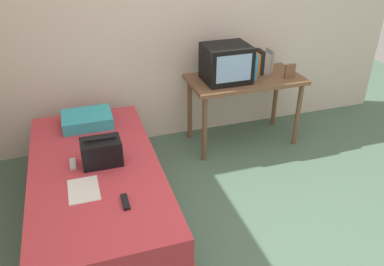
{
  "coord_description": "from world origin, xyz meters",
  "views": [
    {
      "loc": [
        -1.01,
        -1.78,
        2.17
      ],
      "look_at": [
        -0.13,
        0.92,
        0.57
      ],
      "focal_mm": 36.15,
      "sensor_mm": 36.0,
      "label": 1
    }
  ],
  "objects_px": {
    "bed": "(98,192)",
    "picture_frame": "(290,71)",
    "book_row": "(262,62)",
    "pillow": "(87,119)",
    "magazine": "(84,190)",
    "remote_dark": "(125,202)",
    "handbag": "(101,152)",
    "water_bottle": "(254,67)",
    "remote_silver": "(73,164)",
    "desk": "(245,86)",
    "tv": "(226,63)"
  },
  "relations": [
    {
      "from": "handbag",
      "to": "remote_dark",
      "type": "xyz_separation_m",
      "value": [
        0.09,
        -0.53,
        -0.09
      ]
    },
    {
      "from": "handbag",
      "to": "magazine",
      "type": "xyz_separation_m",
      "value": [
        -0.17,
        -0.31,
        -0.1
      ]
    },
    {
      "from": "tv",
      "to": "remote_silver",
      "type": "bearing_deg",
      "value": -154.95
    },
    {
      "from": "book_row",
      "to": "handbag",
      "type": "xyz_separation_m",
      "value": [
        -1.76,
        -0.85,
        -0.24
      ]
    },
    {
      "from": "magazine",
      "to": "remote_silver",
      "type": "height_order",
      "value": "remote_silver"
    },
    {
      "from": "bed",
      "to": "picture_frame",
      "type": "height_order",
      "value": "picture_frame"
    },
    {
      "from": "desk",
      "to": "picture_frame",
      "type": "xyz_separation_m",
      "value": [
        0.42,
        -0.15,
        0.17
      ]
    },
    {
      "from": "book_row",
      "to": "pillow",
      "type": "distance_m",
      "value": 1.85
    },
    {
      "from": "book_row",
      "to": "pillow",
      "type": "bearing_deg",
      "value": -174.77
    },
    {
      "from": "picture_frame",
      "to": "remote_dark",
      "type": "bearing_deg",
      "value": -148.36
    },
    {
      "from": "water_bottle",
      "to": "remote_silver",
      "type": "height_order",
      "value": "water_bottle"
    },
    {
      "from": "pillow",
      "to": "remote_dark",
      "type": "xyz_separation_m",
      "value": [
        0.14,
        -1.21,
        -0.04
      ]
    },
    {
      "from": "book_row",
      "to": "picture_frame",
      "type": "distance_m",
      "value": 0.3
    },
    {
      "from": "bed",
      "to": "desk",
      "type": "xyz_separation_m",
      "value": [
        1.61,
        0.79,
        0.39
      ]
    },
    {
      "from": "book_row",
      "to": "bed",
      "type": "bearing_deg",
      "value": -154.68
    },
    {
      "from": "desk",
      "to": "remote_dark",
      "type": "bearing_deg",
      "value": -138.24
    },
    {
      "from": "handbag",
      "to": "remote_dark",
      "type": "distance_m",
      "value": 0.55
    },
    {
      "from": "water_bottle",
      "to": "remote_dark",
      "type": "height_order",
      "value": "water_bottle"
    },
    {
      "from": "remote_silver",
      "to": "desk",
      "type": "bearing_deg",
      "value": 22.51
    },
    {
      "from": "tv",
      "to": "magazine",
      "type": "height_order",
      "value": "tv"
    },
    {
      "from": "book_row",
      "to": "picture_frame",
      "type": "bearing_deg",
      "value": -47.68
    },
    {
      "from": "handbag",
      "to": "magazine",
      "type": "height_order",
      "value": "handbag"
    },
    {
      "from": "picture_frame",
      "to": "magazine",
      "type": "height_order",
      "value": "picture_frame"
    },
    {
      "from": "bed",
      "to": "tv",
      "type": "xyz_separation_m",
      "value": [
        1.39,
        0.78,
        0.67
      ]
    },
    {
      "from": "desk",
      "to": "water_bottle",
      "type": "xyz_separation_m",
      "value": [
        0.06,
        -0.06,
        0.22
      ]
    },
    {
      "from": "bed",
      "to": "picture_frame",
      "type": "relative_size",
      "value": 13.75
    },
    {
      "from": "water_bottle",
      "to": "book_row",
      "type": "bearing_deg",
      "value": 40.97
    },
    {
      "from": "picture_frame",
      "to": "book_row",
      "type": "bearing_deg",
      "value": 132.32
    },
    {
      "from": "handbag",
      "to": "desk",
      "type": "bearing_deg",
      "value": 26.51
    },
    {
      "from": "desk",
      "to": "remote_dark",
      "type": "distance_m",
      "value": 1.96
    },
    {
      "from": "handbag",
      "to": "magazine",
      "type": "relative_size",
      "value": 1.03
    },
    {
      "from": "pillow",
      "to": "handbag",
      "type": "distance_m",
      "value": 0.68
    },
    {
      "from": "picture_frame",
      "to": "remote_dark",
      "type": "height_order",
      "value": "picture_frame"
    },
    {
      "from": "picture_frame",
      "to": "pillow",
      "type": "bearing_deg",
      "value": 178.45
    },
    {
      "from": "water_bottle",
      "to": "remote_silver",
      "type": "relative_size",
      "value": 1.73
    },
    {
      "from": "remote_silver",
      "to": "tv",
      "type": "bearing_deg",
      "value": 25.05
    },
    {
      "from": "picture_frame",
      "to": "magazine",
      "type": "distance_m",
      "value": 2.35
    },
    {
      "from": "desk",
      "to": "pillow",
      "type": "xyz_separation_m",
      "value": [
        -1.6,
        -0.09,
        -0.08
      ]
    },
    {
      "from": "remote_dark",
      "to": "picture_frame",
      "type": "bearing_deg",
      "value": 31.64
    },
    {
      "from": "water_bottle",
      "to": "remote_dark",
      "type": "xyz_separation_m",
      "value": [
        -1.52,
        -1.24,
        -0.35
      ]
    },
    {
      "from": "book_row",
      "to": "remote_dark",
      "type": "relative_size",
      "value": 1.59
    },
    {
      "from": "pillow",
      "to": "remote_dark",
      "type": "height_order",
      "value": "pillow"
    },
    {
      "from": "water_bottle",
      "to": "magazine",
      "type": "height_order",
      "value": "water_bottle"
    },
    {
      "from": "magazine",
      "to": "bed",
      "type": "bearing_deg",
      "value": 70.57
    },
    {
      "from": "remote_dark",
      "to": "handbag",
      "type": "bearing_deg",
      "value": 99.18
    },
    {
      "from": "water_bottle",
      "to": "pillow",
      "type": "height_order",
      "value": "water_bottle"
    },
    {
      "from": "book_row",
      "to": "remote_silver",
      "type": "xyz_separation_m",
      "value": [
        -1.98,
        -0.81,
        -0.33
      ]
    },
    {
      "from": "desk",
      "to": "bed",
      "type": "bearing_deg",
      "value": -153.91
    },
    {
      "from": "book_row",
      "to": "magazine",
      "type": "xyz_separation_m",
      "value": [
        -1.93,
        -1.15,
        -0.34
      ]
    },
    {
      "from": "handbag",
      "to": "remote_silver",
      "type": "bearing_deg",
      "value": 170.26
    }
  ]
}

